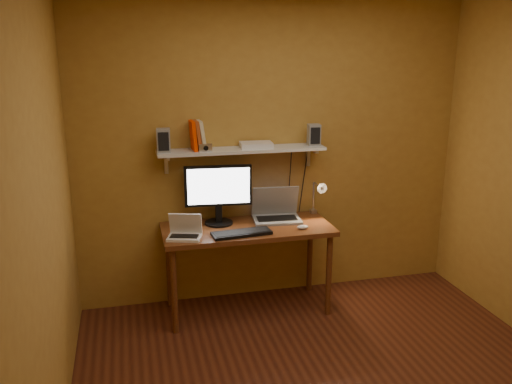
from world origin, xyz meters
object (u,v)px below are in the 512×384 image
object	(u,v)px
router	(256,145)
monitor	(218,192)
wall_shelf	(242,150)
desk	(247,237)
speaker_left	(164,140)
mouse	(303,227)
speaker_right	(314,135)
laptop	(276,211)
keyboard	(242,233)
shelf_camera	(206,148)
desk_lamp	(318,194)
netbook	(185,231)

from	to	relation	value
router	monitor	bearing A→B (deg)	-169.07
wall_shelf	router	distance (m)	0.13
desk	speaker_left	world-z (taller)	speaker_left
mouse	router	size ratio (longest dim) A/B	0.35
desk	router	world-z (taller)	router
desk	speaker_right	world-z (taller)	speaker_right
monitor	laptop	xyz separation A→B (m)	(0.50, 0.01, -0.21)
mouse	speaker_right	size ratio (longest dim) A/B	0.51
speaker_left	desk	bearing A→B (deg)	-11.65
speaker_right	monitor	bearing A→B (deg)	-170.93
keyboard	shelf_camera	xyz separation A→B (m)	(-0.23, 0.30, 0.64)
monitor	desk_lamp	bearing A→B (deg)	4.46
wall_shelf	netbook	distance (m)	0.83
desk_lamp	laptop	bearing A→B (deg)	177.30
speaker_right	shelf_camera	distance (m)	0.94
wall_shelf	keyboard	world-z (taller)	wall_shelf
mouse	shelf_camera	world-z (taller)	shelf_camera
wall_shelf	monitor	bearing A→B (deg)	-164.92
keyboard	speaker_right	size ratio (longest dim) A/B	2.62
desk	wall_shelf	xyz separation A→B (m)	(0.00, 0.19, 0.69)
monitor	keyboard	size ratio (longest dim) A/B	1.18
speaker_right	wall_shelf	bearing A→B (deg)	-175.05
speaker_right	mouse	bearing A→B (deg)	-114.14
router	shelf_camera	bearing A→B (deg)	-170.04
netbook	speaker_left	distance (m)	0.74
speaker_right	router	distance (m)	0.51
netbook	keyboard	size ratio (longest dim) A/B	0.63
desk	keyboard	size ratio (longest dim) A/B	2.96
shelf_camera	router	xyz separation A→B (m)	(0.44, 0.08, -0.01)
speaker_left	speaker_right	world-z (taller)	speaker_left
laptop	router	bearing A→B (deg)	165.84
desk	wall_shelf	world-z (taller)	wall_shelf
wall_shelf	router	xyz separation A→B (m)	(0.12, 0.01, 0.04)
monitor	router	bearing A→B (deg)	16.06
keyboard	desk_lamp	world-z (taller)	desk_lamp
laptop	desk	bearing A→B (deg)	-148.00
laptop	speaker_left	bearing A→B (deg)	-177.18
monitor	shelf_camera	xyz separation A→B (m)	(-0.10, -0.01, 0.37)
laptop	shelf_camera	size ratio (longest dim) A/B	3.98
monitor	laptop	bearing A→B (deg)	5.98
keyboard	desk	bearing A→B (deg)	57.81
desk_lamp	speaker_right	bearing A→B (deg)	119.19
router	keyboard	bearing A→B (deg)	-119.26
monitor	shelf_camera	distance (m)	0.39
mouse	desk_lamp	world-z (taller)	desk_lamp
shelf_camera	mouse	bearing A→B (deg)	-20.84
router	speaker_left	bearing A→B (deg)	-178.80
keyboard	speaker_right	bearing A→B (deg)	20.96
wall_shelf	laptop	world-z (taller)	wall_shelf
netbook	speaker_right	size ratio (longest dim) A/B	1.65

